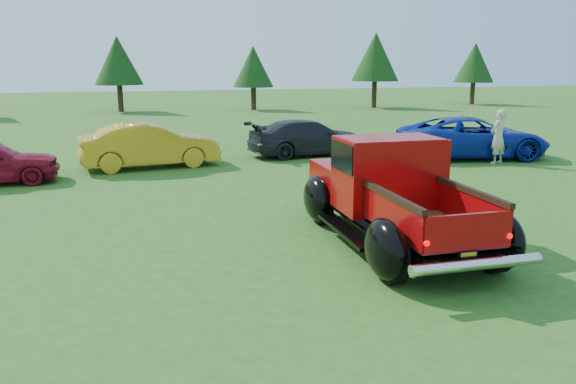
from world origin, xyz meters
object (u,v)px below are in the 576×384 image
object	(u,v)px
tree_east	(375,57)
tree_far_east	(475,63)
tree_mid_right	(253,67)
pickup_truck	(388,191)
show_car_grey	(308,137)
show_car_yellow	(150,145)
tree_mid_left	(118,61)
show_car_blue	(473,138)
spectator	(498,137)

from	to	relation	value
tree_east	tree_far_east	world-z (taller)	tree_east
tree_far_east	tree_east	bearing A→B (deg)	-173.66
tree_mid_right	pickup_truck	distance (m)	30.11
tree_east	show_car_grey	world-z (taller)	tree_east
tree_mid_right	show_car_grey	xyz separation A→B (m)	(-2.50, -20.02, -2.34)
tree_far_east	show_car_grey	xyz separation A→B (m)	(-20.50, -20.52, -2.61)
tree_mid_right	show_car_yellow	bearing A→B (deg)	-111.06
tree_mid_left	tree_east	distance (m)	18.06
tree_east	show_car_yellow	distance (m)	26.80
show_car_grey	show_car_blue	bearing A→B (deg)	-118.86
show_car_grey	tree_east	bearing A→B (deg)	-37.48
pickup_truck	spectator	world-z (taller)	pickup_truck
pickup_truck	show_car_yellow	distance (m)	9.64
tree_mid_right	tree_east	size ratio (longest dim) A/B	0.81
tree_far_east	show_car_yellow	bearing A→B (deg)	-140.55
show_car_yellow	pickup_truck	bearing A→B (deg)	-163.43
tree_mid_right	tree_far_east	bearing A→B (deg)	1.59
tree_mid_right	tree_east	distance (m)	9.04
tree_mid_left	pickup_truck	bearing A→B (deg)	-81.00
tree_mid_left	show_car_blue	bearing A→B (deg)	-62.97
pickup_truck	show_car_blue	distance (m)	10.29
show_car_yellow	show_car_blue	world-z (taller)	show_car_blue
show_car_grey	tree_mid_right	bearing A→B (deg)	-14.09
tree_far_east	show_car_grey	bearing A→B (deg)	-134.97
tree_mid_right	spectator	distance (m)	23.67
tree_mid_right	pickup_truck	world-z (taller)	tree_mid_right
tree_mid_left	tree_far_east	xyz separation A→B (m)	(27.00, -0.50, -0.14)
tree_mid_left	tree_far_east	size ratio (longest dim) A/B	1.04
tree_mid_left	show_car_yellow	size ratio (longest dim) A/B	1.17
show_car_grey	show_car_blue	size ratio (longest dim) A/B	0.86
tree_east	show_car_blue	size ratio (longest dim) A/B	1.06
show_car_blue	show_car_grey	bearing A→B (deg)	79.99
tree_mid_right	show_car_grey	distance (m)	20.31
tree_mid_left	spectator	bearing A→B (deg)	-63.98
show_car_yellow	spectator	world-z (taller)	spectator
tree_far_east	show_car_yellow	size ratio (longest dim) A/B	1.12
tree_far_east	show_car_blue	bearing A→B (deg)	-123.83
tree_mid_right	tree_far_east	size ratio (longest dim) A/B	0.92
tree_east	show_car_blue	bearing A→B (deg)	-105.94
tree_mid_left	tree_mid_right	world-z (taller)	tree_mid_left
pickup_truck	show_car_blue	size ratio (longest dim) A/B	1.02
show_car_grey	show_car_yellow	bearing A→B (deg)	92.51
tree_mid_left	tree_east	world-z (taller)	tree_east
tree_mid_right	show_car_blue	size ratio (longest dim) A/B	0.86
show_car_blue	tree_far_east	bearing A→B (deg)	-21.96
tree_far_east	show_car_yellow	distance (m)	33.85
pickup_truck	show_car_yellow	world-z (taller)	pickup_truck
tree_mid_right	tree_far_east	distance (m)	18.01
tree_mid_right	show_car_yellow	size ratio (longest dim) A/B	1.03
tree_east	pickup_truck	bearing A→B (deg)	-114.18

